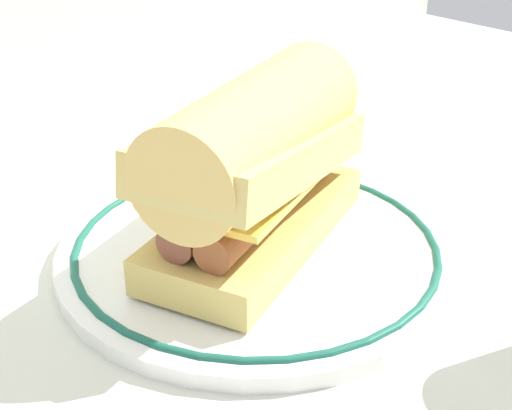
% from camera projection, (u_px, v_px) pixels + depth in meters
% --- Properties ---
extents(ground_plane, '(1.50, 1.50, 0.00)m').
position_uv_depth(ground_plane, '(249.00, 267.00, 0.52)').
color(ground_plane, beige).
extents(plate, '(0.29, 0.29, 0.01)m').
position_uv_depth(plate, '(256.00, 250.00, 0.53)').
color(plate, white).
rests_on(plate, ground_plane).
extents(sausage_sandwich, '(0.22, 0.16, 0.12)m').
position_uv_depth(sausage_sandwich, '(256.00, 162.00, 0.50)').
color(sausage_sandwich, '#D8B962').
rests_on(sausage_sandwich, plate).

